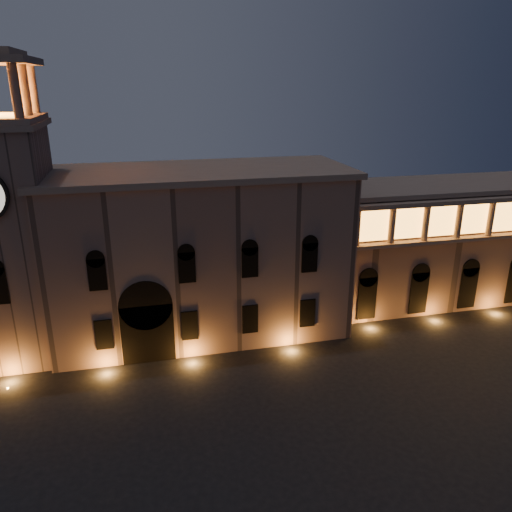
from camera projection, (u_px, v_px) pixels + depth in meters
name	position (u px, v px, depth m)	size (l,w,h in m)	color
ground	(272.00, 464.00, 35.64)	(160.00, 160.00, 0.00)	black
government_building	(200.00, 253.00, 52.42)	(30.80, 12.80, 17.60)	#7B5D50
clock_tower	(2.00, 233.00, 46.33)	(9.80, 9.80, 32.40)	#7B5D50
colonnade_wing	(471.00, 238.00, 62.09)	(40.60, 11.50, 14.50)	brown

